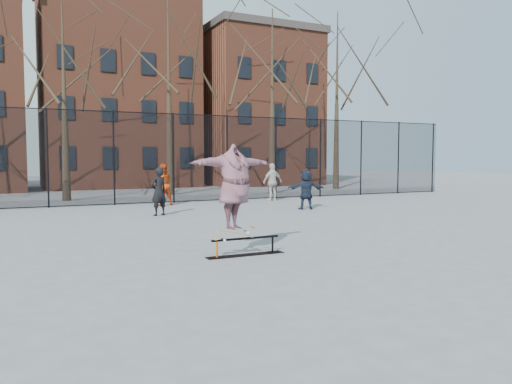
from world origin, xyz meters
name	(u,v)px	position (x,y,z in m)	size (l,w,h in m)	color
ground	(303,257)	(0.00, 0.00, 0.00)	(100.00, 100.00, 0.00)	slate
skate_rail	(246,248)	(-0.98, 0.69, 0.15)	(1.72, 0.26, 0.38)	black
skateboard	(235,236)	(-1.22, 0.69, 0.43)	(0.83, 0.20, 0.10)	olive
skater	(235,191)	(-1.22, 0.69, 1.35)	(2.14, 0.58, 1.74)	#643A91
bystander_black	(159,192)	(-0.72, 8.43, 0.84)	(0.61, 0.40, 1.69)	black
bystander_red	(163,185)	(0.42, 12.00, 0.88)	(0.86, 0.67, 1.77)	#AD350F
bystander_white	(272,182)	(5.67, 12.00, 0.88)	(1.03, 0.43, 1.76)	beige
bystander_navy	(306,189)	(5.02, 7.97, 0.78)	(1.45, 0.46, 1.56)	#192233
fence	(146,157)	(-0.01, 13.00, 2.05)	(34.03, 0.07, 4.00)	black
tree_row	(120,51)	(-0.25, 17.15, 7.36)	(33.66, 7.46, 10.67)	black
rowhouses	(109,97)	(0.72, 26.00, 6.06)	(29.00, 7.00, 13.00)	brown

